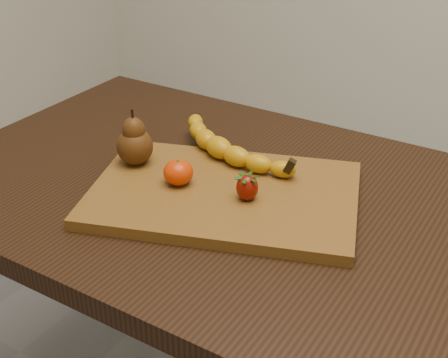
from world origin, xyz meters
The scene contains 6 objects.
table centered at (0.00, 0.00, 0.66)m, with size 1.00×0.70×0.76m.
cutting_board centered at (0.06, -0.04, 0.77)m, with size 0.45×0.30×0.02m, color brown.
banana centered at (-0.01, 0.06, 0.80)m, with size 0.26×0.07×0.04m, color #CA9109, non-canonical shape.
pear centered at (-0.13, -0.04, 0.83)m, with size 0.07×0.07×0.10m, color #4B280C, non-canonical shape.
mandarin centered at (-0.02, -0.06, 0.80)m, with size 0.05×0.05×0.04m, color red.
strawberry centered at (0.11, -0.04, 0.80)m, with size 0.04×0.04×0.05m, color #7C1003, non-canonical shape.
Camera 1 is at (0.55, -0.82, 1.31)m, focal length 50.00 mm.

